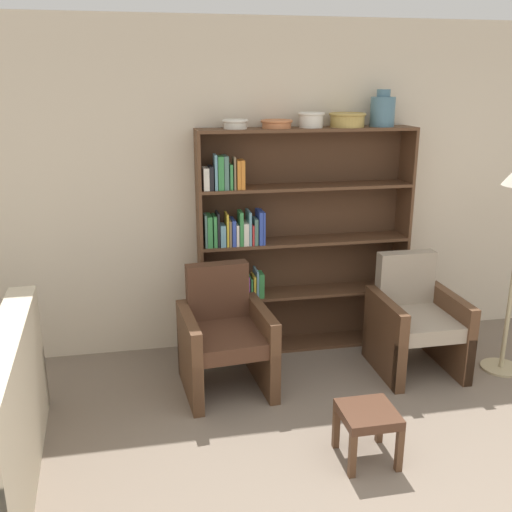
{
  "coord_description": "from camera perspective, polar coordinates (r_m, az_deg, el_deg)",
  "views": [
    {
      "loc": [
        -1.35,
        -1.86,
        2.25
      ],
      "look_at": [
        -0.53,
        2.32,
        0.95
      ],
      "focal_mm": 40.0,
      "sensor_mm": 36.0,
      "label": 1
    }
  ],
  "objects": [
    {
      "name": "bowl_slate",
      "position": [
        4.56,
        -2.09,
        13.12
      ],
      "size": [
        0.21,
        0.21,
        0.07
      ],
      "color": "silver",
      "rests_on": "bookshelf"
    },
    {
      "name": "wall_back",
      "position": [
        4.96,
        4.89,
        6.75
      ],
      "size": [
        12.0,
        0.06,
        2.75
      ],
      "color": "beige",
      "rests_on": "ground"
    },
    {
      "name": "vase_tall",
      "position": [
        4.9,
        12.54,
        14.02
      ],
      "size": [
        0.2,
        0.2,
        0.29
      ],
      "color": "slate",
      "rests_on": "bookshelf"
    },
    {
      "name": "armchair_leather",
      "position": [
        4.36,
        -3.16,
        -8.06
      ],
      "size": [
        0.7,
        0.73,
        0.92
      ],
      "rotation": [
        0.0,
        0.0,
        3.23
      ],
      "color": "brown",
      "rests_on": "ground"
    },
    {
      "name": "bowl_olive",
      "position": [
        4.63,
        2.08,
        13.13
      ],
      "size": [
        0.25,
        0.25,
        0.07
      ],
      "color": "#C67547",
      "rests_on": "bookshelf"
    },
    {
      "name": "bookshelf",
      "position": [
        4.84,
        2.9,
        1.21
      ],
      "size": [
        1.8,
        0.3,
        1.9
      ],
      "color": "brown",
      "rests_on": "ground"
    },
    {
      "name": "bowl_brass",
      "position": [
        4.7,
        5.56,
        13.49
      ],
      "size": [
        0.21,
        0.21,
        0.12
      ],
      "color": "silver",
      "rests_on": "bookshelf"
    },
    {
      "name": "bowl_copper",
      "position": [
        4.79,
        9.12,
        13.37
      ],
      "size": [
        0.3,
        0.3,
        0.11
      ],
      "color": "tan",
      "rests_on": "bookshelf"
    },
    {
      "name": "footstool",
      "position": [
        3.69,
        11.13,
        -15.73
      ],
      "size": [
        0.34,
        0.34,
        0.34
      ],
      "color": "brown",
      "rests_on": "ground"
    },
    {
      "name": "armchair_cushioned",
      "position": [
        4.8,
        15.6,
        -6.26
      ],
      "size": [
        0.64,
        0.68,
        0.92
      ],
      "rotation": [
        0.0,
        0.0,
        3.14
      ],
      "color": "brown",
      "rests_on": "ground"
    }
  ]
}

